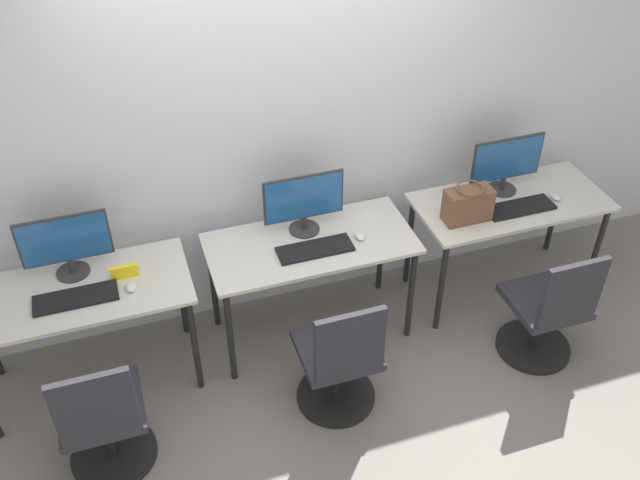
% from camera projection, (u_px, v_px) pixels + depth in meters
% --- Properties ---
extents(ground_plane, '(20.00, 20.00, 0.00)m').
position_uv_depth(ground_plane, '(326.00, 360.00, 4.59)').
color(ground_plane, slate).
extents(wall_back, '(12.00, 0.05, 2.80)m').
position_uv_depth(wall_back, '(288.00, 115.00, 4.27)').
color(wall_back, '#B7BCC1').
rests_on(wall_back, ground_plane).
extents(desk_left, '(1.28, 0.60, 0.75)m').
position_uv_depth(desk_left, '(78.00, 302.00, 4.06)').
color(desk_left, '#BCB7AD').
rests_on(desk_left, ground_plane).
extents(monitor_left, '(0.50, 0.19, 0.40)m').
position_uv_depth(monitor_left, '(65.00, 244.00, 4.00)').
color(monitor_left, '#2D2D2D').
rests_on(monitor_left, desk_left).
extents(keyboard_left, '(0.46, 0.17, 0.02)m').
position_uv_depth(keyboard_left, '(76.00, 298.00, 3.94)').
color(keyboard_left, black).
rests_on(keyboard_left, desk_left).
extents(mouse_left, '(0.06, 0.09, 0.03)m').
position_uv_depth(mouse_left, '(131.00, 287.00, 4.01)').
color(mouse_left, silver).
rests_on(mouse_left, desk_left).
extents(office_chair_left, '(0.48, 0.48, 0.89)m').
position_uv_depth(office_chair_left, '(104.00, 423.00, 3.77)').
color(office_chair_left, black).
rests_on(office_chair_left, ground_plane).
extents(desk_center, '(1.28, 0.60, 0.75)m').
position_uv_depth(desk_center, '(311.00, 253.00, 4.40)').
color(desk_center, '#BCB7AD').
rests_on(desk_center, ground_plane).
extents(monitor_center, '(0.50, 0.19, 0.40)m').
position_uv_depth(monitor_center, '(304.00, 202.00, 4.32)').
color(monitor_center, '#2D2D2D').
rests_on(monitor_center, desk_center).
extents(keyboard_center, '(0.46, 0.17, 0.02)m').
position_uv_depth(keyboard_center, '(315.00, 249.00, 4.28)').
color(keyboard_center, black).
rests_on(keyboard_center, desk_center).
extents(mouse_center, '(0.06, 0.09, 0.03)m').
position_uv_depth(mouse_center, '(360.00, 236.00, 4.37)').
color(mouse_center, silver).
rests_on(mouse_center, desk_center).
extents(office_chair_center, '(0.48, 0.48, 0.89)m').
position_uv_depth(office_chair_center, '(340.00, 363.00, 4.09)').
color(office_chair_center, black).
rests_on(office_chair_center, ground_plane).
extents(desk_right, '(1.28, 0.60, 0.75)m').
position_uv_depth(desk_right, '(509.00, 211.00, 4.75)').
color(desk_right, '#BCB7AD').
rests_on(desk_right, ground_plane).
extents(monitor_right, '(0.50, 0.19, 0.40)m').
position_uv_depth(monitor_right, '(506.00, 163.00, 4.66)').
color(monitor_right, '#2D2D2D').
rests_on(monitor_right, desk_right).
extents(keyboard_right, '(0.46, 0.17, 0.02)m').
position_uv_depth(keyboard_right, '(520.00, 208.00, 4.62)').
color(keyboard_right, black).
rests_on(keyboard_right, desk_right).
extents(mouse_right, '(0.06, 0.09, 0.03)m').
position_uv_depth(mouse_right, '(555.00, 197.00, 4.70)').
color(mouse_right, silver).
rests_on(mouse_right, desk_right).
extents(office_chair_right, '(0.48, 0.48, 0.89)m').
position_uv_depth(office_chair_right, '(548.00, 314.00, 4.41)').
color(office_chair_right, black).
rests_on(office_chair_right, ground_plane).
extents(handbag, '(0.30, 0.18, 0.25)m').
position_uv_depth(handbag, '(468.00, 204.00, 4.46)').
color(handbag, brown).
rests_on(handbag, desk_right).
extents(placard_left, '(0.16, 0.03, 0.08)m').
position_uv_depth(placard_left, '(124.00, 272.00, 4.07)').
color(placard_left, yellow).
rests_on(placard_left, desk_left).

